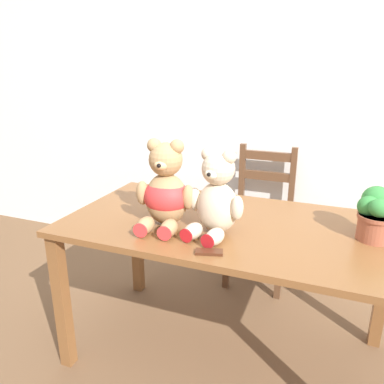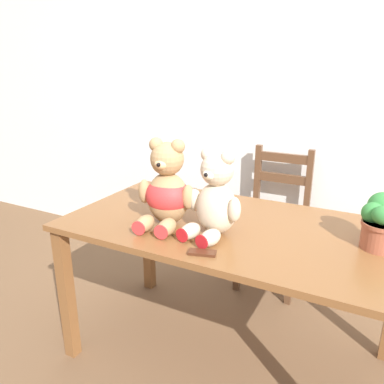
% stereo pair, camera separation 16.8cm
% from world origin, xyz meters
% --- Properties ---
extents(wall_back, '(8.00, 0.04, 2.60)m').
position_xyz_m(wall_back, '(0.00, 1.51, 1.30)').
color(wall_back, silver).
rests_on(wall_back, ground_plane).
extents(dining_table, '(1.59, 0.84, 0.76)m').
position_xyz_m(dining_table, '(0.00, 0.42, 0.67)').
color(dining_table, brown).
rests_on(dining_table, ground_plane).
extents(wooden_chair_behind, '(0.40, 0.39, 0.96)m').
position_xyz_m(wooden_chair_behind, '(-0.01, 1.27, 0.47)').
color(wooden_chair_behind, brown).
rests_on(wooden_chair_behind, ground_plane).
extents(teddy_bear_left, '(0.29, 0.30, 0.41)m').
position_xyz_m(teddy_bear_left, '(-0.28, 0.29, 0.92)').
color(teddy_bear_left, tan).
rests_on(teddy_bear_left, dining_table).
extents(teddy_bear_right, '(0.27, 0.29, 0.38)m').
position_xyz_m(teddy_bear_right, '(-0.03, 0.29, 0.92)').
color(teddy_bear_right, beige).
rests_on(teddy_bear_right, dining_table).
extents(potted_plant, '(0.17, 0.20, 0.22)m').
position_xyz_m(potted_plant, '(0.62, 0.48, 0.88)').
color(potted_plant, '#9E5138').
rests_on(potted_plant, dining_table).
extents(chocolate_bar, '(0.12, 0.08, 0.01)m').
position_xyz_m(chocolate_bar, '(0.01, 0.09, 0.77)').
color(chocolate_bar, '#472314').
rests_on(chocolate_bar, dining_table).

